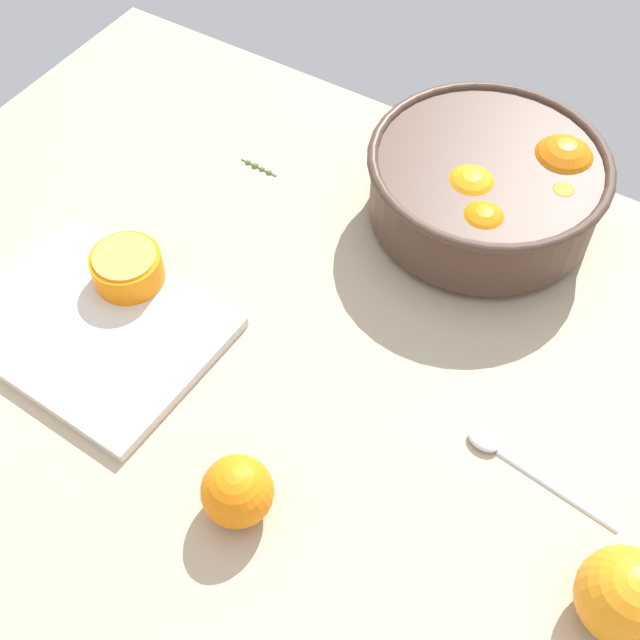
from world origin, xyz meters
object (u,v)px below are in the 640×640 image
(loose_orange_3, at_px, (626,597))
(spoon, at_px, (516,462))
(fruit_bowl, at_px, (489,188))
(orange_half_0, at_px, (127,267))
(loose_orange_1, at_px, (237,491))
(cutting_board, at_px, (94,328))

(loose_orange_3, distance_m, spoon, 0.15)
(fruit_bowl, bearing_deg, orange_half_0, -134.29)
(loose_orange_1, distance_m, spoon, 0.26)
(cutting_board, distance_m, orange_half_0, 0.07)
(loose_orange_3, bearing_deg, loose_orange_1, -164.97)
(orange_half_0, relative_size, loose_orange_3, 0.94)
(loose_orange_3, bearing_deg, cutting_board, -179.54)
(fruit_bowl, height_order, cutting_board, fruit_bowl)
(fruit_bowl, relative_size, loose_orange_1, 4.13)
(loose_orange_1, height_order, spoon, loose_orange_1)
(spoon, bearing_deg, loose_orange_1, -138.84)
(fruit_bowl, distance_m, loose_orange_1, 0.44)
(loose_orange_3, height_order, spoon, loose_orange_3)
(fruit_bowl, relative_size, loose_orange_3, 3.30)
(cutting_board, relative_size, spoon, 1.63)
(spoon, bearing_deg, fruit_bowl, 120.66)
(fruit_bowl, height_order, loose_orange_3, fruit_bowl)
(loose_orange_1, distance_m, loose_orange_3, 0.33)
(loose_orange_3, relative_size, spoon, 0.52)
(orange_half_0, bearing_deg, fruit_bowl, 45.71)
(fruit_bowl, xyz_separation_m, cutting_board, (-0.27, -0.36, -0.05))
(fruit_bowl, height_order, spoon, fruit_bowl)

